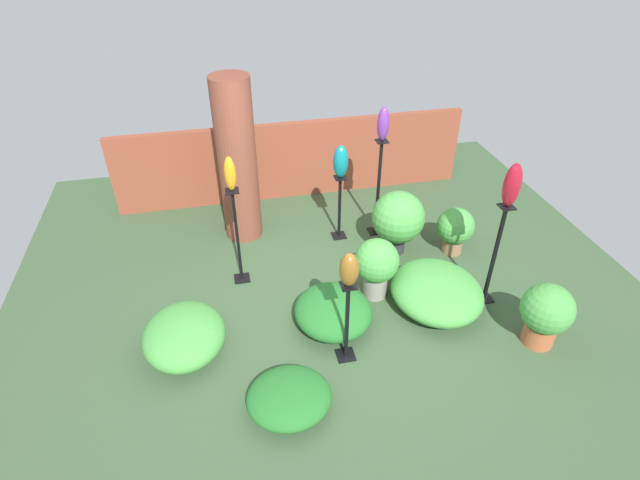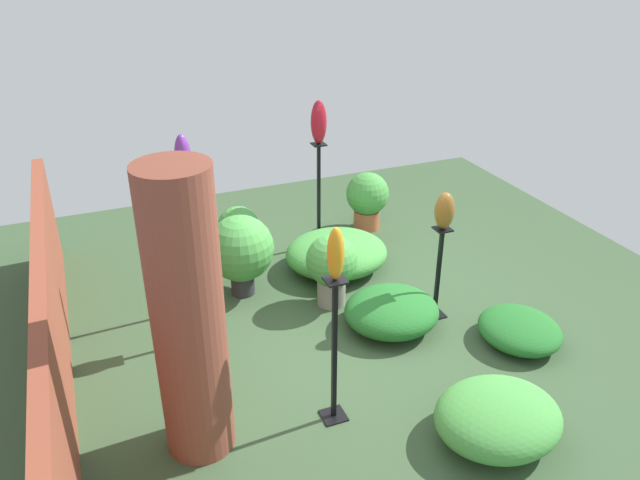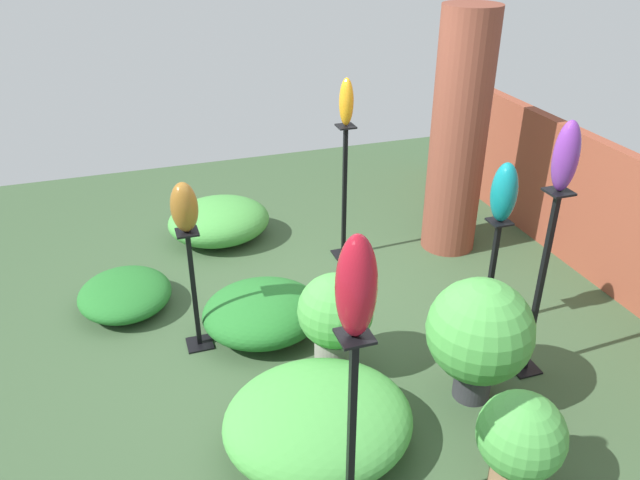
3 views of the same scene
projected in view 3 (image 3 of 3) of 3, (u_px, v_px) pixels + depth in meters
The scene contains 20 objects.
ground_plane at pixel (317, 327), 5.13m from camera, with size 8.00×8.00×0.00m, color #385133.
brick_wall_back at pixel (601, 214), 5.57m from camera, with size 5.60×0.12×1.26m, color brown.
brick_pillar at pixel (459, 135), 5.82m from camera, with size 0.53×0.53×2.33m, color brown.
pedestal_bronze at pixel (194, 296), 4.71m from camera, with size 0.20×0.20×1.01m.
pedestal_violet at pixel (539, 293), 4.35m from camera, with size 0.20×0.20×1.46m.
pedestal_amber at pixel (344, 199), 5.90m from camera, with size 0.20×0.20×1.33m.
pedestal_ruby at pixel (351, 450), 3.17m from camera, with size 0.20×0.20×1.35m.
pedestal_teal at pixel (490, 281), 4.93m from camera, with size 0.20×0.20×0.97m.
art_vase_bronze at pixel (184, 207), 4.36m from camera, with size 0.19×0.19×0.38m, color brown.
art_vase_violet at pixel (566, 156), 3.87m from camera, with size 0.16×0.16×0.47m, color #6B2D8C.
art_vase_amber at pixel (346, 102), 5.46m from camera, with size 0.14×0.13×0.43m, color orange.
art_vase_ruby at pixel (356, 287), 2.70m from camera, with size 0.19×0.19×0.52m, color maroon.
art_vase_teal at pixel (504, 192), 4.57m from camera, with size 0.21×0.19×0.47m, color #0F727A.
potted_plant_near_pillar at pixel (335, 317), 4.44m from camera, with size 0.55×0.55×0.80m.
potted_plant_mid_left at pixel (479, 333), 4.17m from camera, with size 0.72×0.72×0.92m.
potted_plant_back_center at pixel (520, 440), 3.54m from camera, with size 0.51×0.51×0.68m.
foliage_bed_east at pixel (125, 294), 5.31m from camera, with size 0.84×0.78×0.28m, color #236B28.
foliage_bed_west at pixel (318, 420), 3.92m from camera, with size 1.10×1.21×0.43m, color #479942.
foliage_bed_center at pixel (219, 221), 6.38m from camera, with size 0.89×1.03×0.42m, color #479942.
foliage_bed_rear at pixel (263, 312), 5.00m from camera, with size 0.90×0.97×0.37m, color #236B28.
Camera 3 is at (3.96, -1.29, 3.07)m, focal length 35.00 mm.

